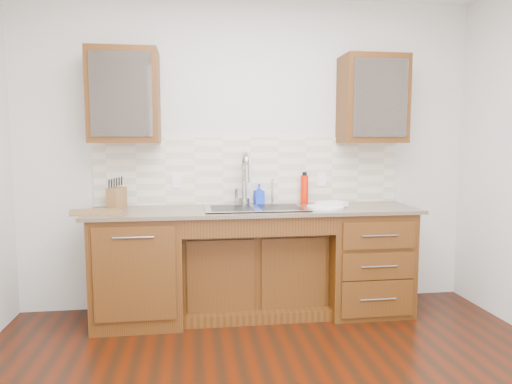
{
  "coord_description": "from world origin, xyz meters",
  "views": [
    {
      "loc": [
        -0.51,
        -2.27,
        1.45
      ],
      "look_at": [
        0.0,
        1.4,
        1.05
      ],
      "focal_mm": 32.0,
      "sensor_mm": 36.0,
      "label": 1
    }
  ],
  "objects": [
    {
      "name": "sink",
      "position": [
        0.0,
        1.41,
        0.83
      ],
      "size": [
        0.84,
        0.46,
        0.19
      ],
      "primitive_type": "cube",
      "color": "#9E9EA5",
      "rests_on": "countertop"
    },
    {
      "name": "soap_bottle",
      "position": [
        0.07,
        1.68,
        1.0
      ],
      "size": [
        0.09,
        0.09,
        0.18
      ],
      "primitive_type": "imported",
      "rotation": [
        0.0,
        0.0,
        0.16
      ],
      "color": "blue",
      "rests_on": "countertop"
    },
    {
      "name": "cup_right_a",
      "position": [
        0.92,
        1.58,
        1.77
      ],
      "size": [
        0.13,
        0.13,
        0.1
      ],
      "primitive_type": "imported",
      "rotation": [
        0.0,
        0.0,
        -0.06
      ],
      "color": "white",
      "rests_on": "upper_cabinet_right"
    },
    {
      "name": "cup_left_a",
      "position": [
        -1.11,
        1.58,
        1.78
      ],
      "size": [
        0.17,
        0.17,
        0.1
      ],
      "primitive_type": "imported",
      "rotation": [
        0.0,
        0.0,
        -0.33
      ],
      "color": "white",
      "rests_on": "upper_cabinet_left"
    },
    {
      "name": "base_cabinet_left",
      "position": [
        -0.95,
        1.44,
        0.44
      ],
      "size": [
        0.7,
        0.62,
        0.88
      ],
      "primitive_type": "cube",
      "color": "#593014",
      "rests_on": "ground"
    },
    {
      "name": "knife_block",
      "position": [
        -1.14,
        1.59,
        1.0
      ],
      "size": [
        0.15,
        0.18,
        0.17
      ],
      "primitive_type": "cube",
      "rotation": [
        0.0,
        0.0,
        -0.43
      ],
      "color": "#A76F2D",
      "rests_on": "countertop"
    },
    {
      "name": "countertop",
      "position": [
        0.0,
        1.43,
        0.9
      ],
      "size": [
        2.7,
        0.65,
        0.03
      ],
      "primitive_type": "cube",
      "color": "#84705B",
      "rests_on": "base_cabinet_left"
    },
    {
      "name": "outlet_right",
      "position": [
        0.65,
        1.73,
        1.12
      ],
      "size": [
        0.08,
        0.01,
        0.12
      ],
      "primitive_type": "cube",
      "color": "white",
      "rests_on": "backsplash"
    },
    {
      "name": "backsplash",
      "position": [
        0.0,
        1.74,
        1.21
      ],
      "size": [
        2.7,
        0.02,
        0.59
      ],
      "primitive_type": "cube",
      "color": "beige",
      "rests_on": "wall_back"
    },
    {
      "name": "plate",
      "position": [
        0.58,
        1.36,
        0.92
      ],
      "size": [
        0.37,
        0.37,
        0.02
      ],
      "primitive_type": "cylinder",
      "rotation": [
        0.0,
        0.0,
        -0.23
      ],
      "color": "white",
      "rests_on": "countertop"
    },
    {
      "name": "base_cabinet_center",
      "position": [
        0.0,
        1.53,
        0.35
      ],
      "size": [
        1.2,
        0.44,
        0.7
      ],
      "primitive_type": "cube",
      "color": "#593014",
      "rests_on": "ground"
    },
    {
      "name": "base_cabinet_right",
      "position": [
        0.95,
        1.44,
        0.44
      ],
      "size": [
        0.7,
        0.62,
        0.88
      ],
      "primitive_type": "cube",
      "color": "#593014",
      "rests_on": "ground"
    },
    {
      "name": "upper_cabinet_left",
      "position": [
        -1.05,
        1.58,
        1.83
      ],
      "size": [
        0.55,
        0.34,
        0.75
      ],
      "primitive_type": "cube",
      "color": "#593014",
      "rests_on": "wall_back"
    },
    {
      "name": "outlet_left",
      "position": [
        -0.65,
        1.73,
        1.12
      ],
      "size": [
        0.08,
        0.01,
        0.12
      ],
      "primitive_type": "cube",
      "color": "white",
      "rests_on": "backsplash"
    },
    {
      "name": "upper_cabinet_right",
      "position": [
        1.05,
        1.58,
        1.83
      ],
      "size": [
        0.55,
        0.34,
        0.75
      ],
      "primitive_type": "cube",
      "color": "#593014",
      "rests_on": "wall_back"
    },
    {
      "name": "cutting_board",
      "position": [
        -1.26,
        1.37,
        0.92
      ],
      "size": [
        0.43,
        0.34,
        0.02
      ],
      "primitive_type": "cube",
      "rotation": [
        0.0,
        0.0,
        0.22
      ],
      "color": "brown",
      "rests_on": "countertop"
    },
    {
      "name": "faucet",
      "position": [
        -0.07,
        1.64,
        1.11
      ],
      "size": [
        0.04,
        0.04,
        0.4
      ],
      "primitive_type": "cylinder",
      "color": "#999993",
      "rests_on": "countertop"
    },
    {
      "name": "dish_towel",
      "position": [
        0.64,
        1.38,
        0.94
      ],
      "size": [
        0.27,
        0.24,
        0.04
      ],
      "primitive_type": "cube",
      "rotation": [
        0.0,
        0.0,
        0.41
      ],
      "color": "white",
      "rests_on": "plate"
    },
    {
      "name": "wall_back",
      "position": [
        0.0,
        1.8,
        1.35
      ],
      "size": [
        4.0,
        0.1,
        2.7
      ],
      "primitive_type": "cube",
      "color": "silver",
      "rests_on": "ground"
    },
    {
      "name": "cup_left_b",
      "position": [
        -0.98,
        1.58,
        1.78
      ],
      "size": [
        0.13,
        0.13,
        0.1
      ],
      "primitive_type": "imported",
      "rotation": [
        0.0,
        0.0,
        0.26
      ],
      "color": "silver",
      "rests_on": "upper_cabinet_left"
    },
    {
      "name": "filter_tap",
      "position": [
        0.18,
        1.65,
        1.03
      ],
      "size": [
        0.02,
        0.02,
        0.24
      ],
      "primitive_type": "cylinder",
      "color": "#999993",
      "rests_on": "countertop"
    },
    {
      "name": "water_bottle",
      "position": [
        0.47,
        1.66,
        1.04
      ],
      "size": [
        0.09,
        0.09,
        0.25
      ],
      "primitive_type": "cylinder",
      "rotation": [
        0.0,
        0.0,
        0.34
      ],
      "color": "red",
      "rests_on": "countertop"
    },
    {
      "name": "cup_right_b",
      "position": [
        1.12,
        1.58,
        1.77
      ],
      "size": [
        0.12,
        0.12,
        0.09
      ],
      "primitive_type": "imported",
      "rotation": [
        0.0,
        0.0,
        0.25
      ],
      "color": "silver",
      "rests_on": "upper_cabinet_right"
    }
  ]
}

